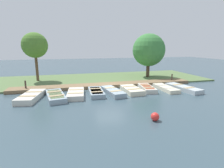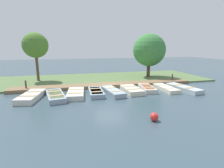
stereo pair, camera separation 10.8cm
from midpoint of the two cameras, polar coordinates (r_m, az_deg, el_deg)
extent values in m
plane|color=#384C56|center=(15.06, -0.48, -1.95)|extent=(80.00, 80.00, 0.00)
cube|color=#567042|center=(19.83, -3.95, 1.66)|extent=(8.00, 24.00, 0.13)
cube|color=brown|center=(16.28, -1.59, -0.37)|extent=(1.45, 16.71, 0.28)
cube|color=beige|center=(13.66, -24.67, -3.72)|extent=(3.21, 1.75, 0.40)
cube|color=#4C709E|center=(13.61, -24.74, -2.98)|extent=(2.62, 1.39, 0.03)
cube|color=tan|center=(13.09, -25.67, -3.52)|extent=(0.51, 1.12, 0.03)
cube|color=tan|center=(14.13, -23.90, -2.27)|extent=(0.51, 1.12, 0.03)
cube|color=#8C9EA8|center=(13.27, -17.75, -3.72)|extent=(3.30, 1.65, 0.35)
cube|color=#6B7F51|center=(13.23, -17.80, -3.04)|extent=(2.70, 1.31, 0.03)
cube|color=tan|center=(12.64, -17.49, -3.58)|extent=(0.49, 1.08, 0.03)
cube|color=tan|center=(13.80, -18.10, -2.32)|extent=(0.49, 1.08, 0.03)
cube|color=beige|center=(13.45, -11.53, -3.12)|extent=(2.89, 1.47, 0.37)
cube|color=teal|center=(13.41, -11.56, -2.42)|extent=(2.37, 1.15, 0.03)
cube|color=tan|center=(12.89, -11.69, -2.89)|extent=(0.39, 1.11, 0.03)
cube|color=tan|center=(13.91, -11.46, -1.76)|extent=(0.39, 1.11, 0.03)
cube|color=#8C9EA8|center=(13.68, -5.01, -2.72)|extent=(2.77, 1.17, 0.34)
cube|color=#6B7F51|center=(13.64, -5.02, -2.08)|extent=(2.27, 0.91, 0.03)
cube|color=tan|center=(13.13, -4.76, -2.52)|extent=(0.32, 0.97, 0.03)
cube|color=tan|center=(14.13, -5.27, -1.47)|extent=(0.32, 0.97, 0.03)
cube|color=#8C9EA8|center=(13.80, 0.47, -2.49)|extent=(3.14, 1.36, 0.37)
cube|color=#994C33|center=(13.76, 0.47, -1.81)|extent=(2.57, 1.08, 0.03)
cube|color=tan|center=(13.24, 1.43, -2.26)|extent=(0.42, 0.92, 0.03)
cube|color=tan|center=(14.27, -0.42, -1.19)|extent=(0.42, 0.92, 0.03)
cube|color=beige|center=(14.35, 6.66, -1.96)|extent=(2.62, 1.23, 0.38)
cube|color=#994C33|center=(14.31, 6.68, -1.28)|extent=(2.14, 0.96, 0.03)
cube|color=tan|center=(13.86, 7.43, -1.62)|extent=(0.27, 1.11, 0.03)
cube|color=tan|center=(14.75, 5.98, -0.74)|extent=(0.27, 1.11, 0.03)
cube|color=beige|center=(15.20, 11.56, -1.39)|extent=(2.75, 1.36, 0.35)
cube|color=#994C33|center=(15.17, 11.59, -0.79)|extent=(2.25, 1.07, 0.03)
cube|color=tan|center=(14.69, 12.15, -1.13)|extent=(0.40, 0.91, 0.03)
cube|color=tan|center=(15.63, 11.07, -0.29)|extent=(0.40, 0.91, 0.03)
cube|color=beige|center=(15.71, 17.34, -1.34)|extent=(2.94, 0.98, 0.31)
cube|color=teal|center=(15.68, 17.37, -0.84)|extent=(2.41, 0.76, 0.02)
cube|color=beige|center=(15.22, 18.46, -1.21)|extent=(0.30, 0.89, 0.03)
cube|color=beige|center=(16.14, 16.36, -0.33)|extent=(0.30, 0.89, 0.03)
cube|color=#B2BCC1|center=(16.13, 22.46, -1.29)|extent=(3.47, 1.56, 0.35)
cube|color=teal|center=(16.10, 22.50, -0.73)|extent=(2.84, 1.24, 0.03)
cube|color=tan|center=(15.67, 24.16, -1.10)|extent=(0.48, 1.00, 0.03)
cube|color=tan|center=(16.53, 20.95, -0.19)|extent=(0.48, 1.00, 0.03)
cylinder|color=#47382D|center=(16.14, -26.10, -0.68)|extent=(0.13, 0.13, 0.86)
sphere|color=#47382D|center=(16.06, -26.25, 0.90)|extent=(0.12, 0.12, 0.12)
cylinder|color=#47382D|center=(18.88, 19.21, 1.60)|extent=(0.13, 0.13, 0.86)
sphere|color=#47382D|center=(18.80, 19.30, 2.96)|extent=(0.12, 0.12, 0.12)
sphere|color=red|center=(9.19, 13.95, -10.35)|extent=(0.43, 0.43, 0.43)
cylinder|color=brown|center=(19.89, -23.05, 5.06)|extent=(0.27, 0.27, 3.09)
sphere|color=#4C7A2D|center=(19.78, -23.61, 11.53)|extent=(2.56, 2.56, 2.56)
cylinder|color=#4C3828|center=(21.22, 11.93, 4.99)|extent=(0.40, 0.40, 2.23)
sphere|color=#3D7F3D|center=(21.07, 12.19, 10.79)|extent=(3.75, 3.75, 3.75)
camera|label=1|loc=(0.05, -89.78, 0.05)|focal=28.00mm
camera|label=2|loc=(0.05, 90.22, -0.05)|focal=28.00mm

